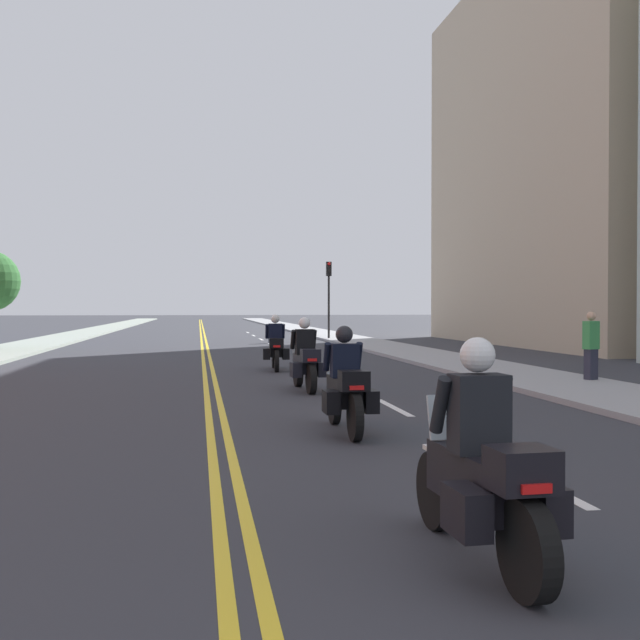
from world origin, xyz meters
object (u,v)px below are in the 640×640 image
object	(u,v)px
pedestrian_0	(591,347)
traffic_light_far	(329,286)
motorcycle_1	(346,389)
motorcycle_0	(483,476)
motorcycle_2	(305,362)
motorcycle_3	(275,348)

from	to	relation	value
pedestrian_0	traffic_light_far	bearing A→B (deg)	73.98
motorcycle_1	traffic_light_far	distance (m)	31.60
motorcycle_0	motorcycle_1	xyz separation A→B (m)	(0.12, 5.75, 0.01)
motorcycle_1	traffic_light_far	world-z (taller)	traffic_light_far
motorcycle_1	motorcycle_0	bearing A→B (deg)	-91.35
motorcycle_0	motorcycle_2	world-z (taller)	motorcycle_0
motorcycle_1	motorcycle_2	world-z (taller)	motorcycle_2
motorcycle_0	motorcycle_1	bearing A→B (deg)	86.09
pedestrian_0	motorcycle_2	bearing A→B (deg)	161.39
motorcycle_3	motorcycle_0	bearing A→B (deg)	-87.84
motorcycle_1	motorcycle_3	world-z (taller)	motorcycle_3
motorcycle_3	pedestrian_0	distance (m)	8.87
motorcycle_1	pedestrian_0	xyz separation A→B (m)	(7.21, 6.01, 0.25)
pedestrian_0	motorcycle_1	bearing A→B (deg)	-160.92
motorcycle_0	motorcycle_1	distance (m)	5.75
motorcycle_1	motorcycle_3	xyz separation A→B (m)	(0.11, 11.32, 0.01)
motorcycle_2	motorcycle_1	bearing A→B (deg)	-94.83
motorcycle_2	pedestrian_0	world-z (taller)	pedestrian_0
motorcycle_3	traffic_light_far	xyz separation A→B (m)	(5.02, 19.77, 2.41)
motorcycle_2	traffic_light_far	world-z (taller)	traffic_light_far
traffic_light_far	motorcycle_1	bearing A→B (deg)	-99.37
motorcycle_0	motorcycle_3	world-z (taller)	motorcycle_3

